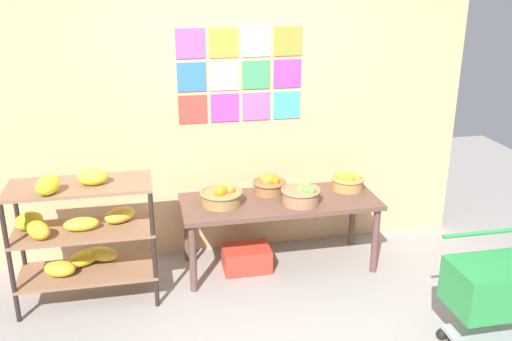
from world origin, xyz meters
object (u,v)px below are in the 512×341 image
(display_table, at_px, (280,207))
(produce_crate_under_table, at_px, (246,258))
(banana_shelf_unit, at_px, (79,230))
(fruit_basket_back_right, at_px, (348,181))
(fruit_basket_left, at_px, (269,184))
(fruit_basket_back_left, at_px, (301,194))
(shopping_cart, at_px, (495,290))
(fruit_basket_right, at_px, (222,196))

(display_table, relative_size, produce_crate_under_table, 4.13)
(banana_shelf_unit, height_order, fruit_basket_back_right, banana_shelf_unit)
(fruit_basket_back_right, relative_size, fruit_basket_left, 1.00)
(fruit_basket_left, relative_size, produce_crate_under_table, 0.73)
(banana_shelf_unit, relative_size, produce_crate_under_table, 2.74)
(fruit_basket_left, height_order, produce_crate_under_table, fruit_basket_left)
(fruit_basket_back_left, distance_m, shopping_cart, 1.66)
(banana_shelf_unit, bearing_deg, shopping_cart, -23.53)
(display_table, height_order, fruit_basket_back_right, fruit_basket_back_right)
(fruit_basket_right, distance_m, fruit_basket_back_right, 1.17)
(fruit_basket_right, distance_m, fruit_basket_left, 0.48)
(fruit_basket_left, bearing_deg, fruit_basket_back_right, -4.81)
(fruit_basket_back_left, xyz_separation_m, shopping_cart, (0.98, -1.31, -0.25))
(fruit_basket_back_right, bearing_deg, display_table, -170.06)
(banana_shelf_unit, xyz_separation_m, display_table, (1.64, 0.21, -0.04))
(fruit_basket_left, distance_m, produce_crate_under_table, 0.68)
(produce_crate_under_table, relative_size, shopping_cart, 0.52)
(display_table, distance_m, fruit_basket_right, 0.52)
(banana_shelf_unit, height_order, fruit_basket_left, banana_shelf_unit)
(banana_shelf_unit, relative_size, fruit_basket_back_left, 3.33)
(fruit_basket_back_left, bearing_deg, shopping_cart, -53.28)
(banana_shelf_unit, distance_m, fruit_basket_back_right, 2.33)
(banana_shelf_unit, xyz_separation_m, fruit_basket_left, (1.59, 0.39, 0.11))
(display_table, bearing_deg, produce_crate_under_table, -178.33)
(fruit_basket_back_right, distance_m, produce_crate_under_table, 1.14)
(display_table, relative_size, fruit_basket_right, 4.67)
(fruit_basket_back_left, bearing_deg, display_table, 144.79)
(produce_crate_under_table, bearing_deg, fruit_basket_back_right, 7.41)
(fruit_basket_right, bearing_deg, produce_crate_under_table, -2.88)
(fruit_basket_back_right, relative_size, produce_crate_under_table, 0.72)
(fruit_basket_right, xyz_separation_m, fruit_basket_back_right, (1.17, 0.11, 0.00))
(fruit_basket_right, height_order, produce_crate_under_table, fruit_basket_right)
(fruit_basket_back_right, xyz_separation_m, fruit_basket_back_left, (-0.50, -0.23, 0.01))
(fruit_basket_right, height_order, shopping_cart, fruit_basket_right)
(fruit_basket_back_left, bearing_deg, produce_crate_under_table, 167.17)
(fruit_basket_back_right, relative_size, fruit_basket_back_left, 0.88)
(banana_shelf_unit, distance_m, display_table, 1.66)
(shopping_cart, bearing_deg, fruit_basket_back_left, 115.74)
(fruit_basket_left, bearing_deg, display_table, -73.23)
(fruit_basket_back_right, distance_m, shopping_cart, 1.63)
(fruit_basket_back_right, height_order, fruit_basket_back_left, fruit_basket_back_left)
(fruit_basket_right, bearing_deg, display_table, -0.20)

